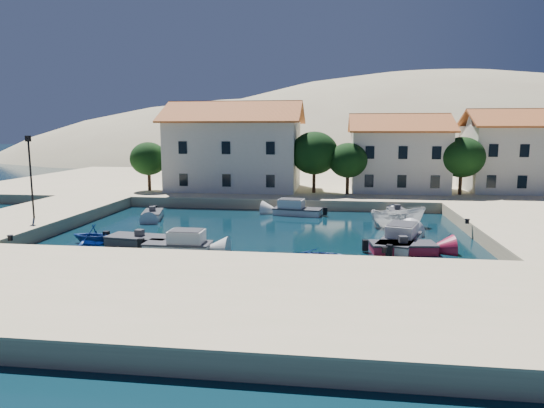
{
  "coord_description": "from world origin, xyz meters",
  "views": [
    {
      "loc": [
        5.27,
        -25.64,
        7.73
      ],
      "look_at": [
        0.46,
        10.82,
        2.0
      ],
      "focal_mm": 32.0,
      "sensor_mm": 36.0,
      "label": 1
    }
  ],
  "objects": [
    {
      "name": "quay_south",
      "position": [
        0.0,
        -6.0,
        0.5
      ],
      "size": [
        52.0,
        12.0,
        1.0
      ],
      "primitive_type": "cube",
      "color": "#C1B384",
      "rests_on": "ground"
    },
    {
      "name": "motorboat_white_west",
      "position": [
        -10.5,
        14.2,
        0.3
      ],
      "size": [
        2.36,
        3.76,
        1.25
      ],
      "rotation": [
        0.0,
        0.0,
        -1.32
      ],
      "color": "silver",
      "rests_on": "ground"
    },
    {
      "name": "quay_west",
      "position": [
        -19.0,
        10.0,
        0.5
      ],
      "size": [
        8.0,
        20.0,
        1.0
      ],
      "primitive_type": "cube",
      "color": "#C1B384",
      "rests_on": "ground"
    },
    {
      "name": "building_mid",
      "position": [
        12.0,
        29.0,
        5.22
      ],
      "size": [
        10.5,
        8.4,
        8.3
      ],
      "color": "beige",
      "rests_on": "quay_north"
    },
    {
      "name": "building_left",
      "position": [
        -6.0,
        28.0,
        5.94
      ],
      "size": [
        14.7,
        9.45,
        9.7
      ],
      "color": "beige",
      "rests_on": "quay_north"
    },
    {
      "name": "motorboat_grey_sw",
      "position": [
        -7.7,
        4.67,
        0.29
      ],
      "size": [
        4.55,
        2.45,
        1.25
      ],
      "rotation": [
        0.0,
        0.0,
        -0.13
      ],
      "color": "#37373C",
      "rests_on": "ground"
    },
    {
      "name": "lamppost",
      "position": [
        -17.5,
        8.0,
        4.75
      ],
      "size": [
        0.35,
        0.25,
        6.22
      ],
      "color": "black",
      "rests_on": "quay_west"
    },
    {
      "name": "cabin_cruiser_south",
      "position": [
        -4.54,
        3.19,
        0.48
      ],
      "size": [
        4.18,
        1.79,
        1.6
      ],
      "rotation": [
        0.0,
        0.0,
        -0.0
      ],
      "color": "silver",
      "rests_on": "ground"
    },
    {
      "name": "boat_east",
      "position": [
        10.25,
        13.07,
        0.0
      ],
      "size": [
        4.79,
        2.79,
        1.74
      ],
      "primitive_type": "imported",
      "rotation": [
        0.0,
        0.0,
        1.83
      ],
      "color": "silver",
      "rests_on": "ground"
    },
    {
      "name": "bollards",
      "position": [
        2.8,
        3.87,
        1.15
      ],
      "size": [
        29.36,
        9.56,
        0.3
      ],
      "color": "black",
      "rests_on": "ground"
    },
    {
      "name": "trees",
      "position": [
        4.51,
        25.46,
        4.84
      ],
      "size": [
        37.3,
        5.3,
        6.45
      ],
      "color": "#382314",
      "rests_on": "quay_north"
    },
    {
      "name": "quay_north",
      "position": [
        2.0,
        38.0,
        0.5
      ],
      "size": [
        80.0,
        36.0,
        1.0
      ],
      "primitive_type": "cube",
      "color": "#C1B384",
      "rests_on": "ground"
    },
    {
      "name": "building_right",
      "position": [
        24.0,
        30.0,
        5.47
      ],
      "size": [
        9.45,
        8.4,
        8.8
      ],
      "color": "beige",
      "rests_on": "quay_north"
    },
    {
      "name": "hills",
      "position": [
        20.64,
        123.62,
        -23.4
      ],
      "size": [
        254.0,
        176.0,
        99.0
      ],
      "color": "tan",
      "rests_on": "ground"
    },
    {
      "name": "rowboat_west",
      "position": [
        -11.11,
        4.71,
        0.0
      ],
      "size": [
        2.98,
        2.63,
        1.47
      ],
      "primitive_type": "imported",
      "rotation": [
        0.0,
        0.0,
        -1.66
      ],
      "color": "navy",
      "rests_on": "ground"
    },
    {
      "name": "cabin_cruiser_east",
      "position": [
        9.54,
        6.41,
        0.48
      ],
      "size": [
        3.62,
        5.54,
        1.6
      ],
      "rotation": [
        0.0,
        0.0,
        1.24
      ],
      "color": "silver",
      "rests_on": "ground"
    },
    {
      "name": "ground",
      "position": [
        0.0,
        0.0,
        0.0
      ],
      "size": [
        400.0,
        400.0,
        0.0
      ],
      "primitive_type": "plane",
      "color": "black",
      "rests_on": "ground"
    },
    {
      "name": "rowboat_south",
      "position": [
        4.25,
        1.88,
        0.0
      ],
      "size": [
        4.51,
        3.48,
        0.86
      ],
      "primitive_type": "imported",
      "rotation": [
        0.0,
        0.0,
        1.7
      ],
      "color": "navy",
      "rests_on": "ground"
    },
    {
      "name": "cabin_cruiser_north",
      "position": [
        1.91,
        17.51,
        0.48
      ],
      "size": [
        4.55,
        2.49,
        1.6
      ],
      "rotation": [
        0.0,
        0.0,
        2.98
      ],
      "color": "silver",
      "rests_on": "ground"
    },
    {
      "name": "motorboat_white_ne",
      "position": [
        10.77,
        17.98,
        0.3
      ],
      "size": [
        1.63,
        3.11,
        1.25
      ],
      "rotation": [
        0.0,
        0.0,
        1.65
      ],
      "color": "silver",
      "rests_on": "ground"
    },
    {
      "name": "motorboat_red_se",
      "position": [
        9.57,
        4.94,
        0.29
      ],
      "size": [
        4.25,
        2.28,
        1.25
      ],
      "rotation": [
        0.0,
        0.0,
        0.12
      ],
      "color": "maroon",
      "rests_on": "ground"
    }
  ]
}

